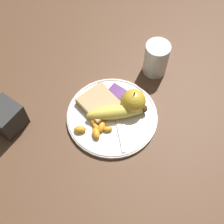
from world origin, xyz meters
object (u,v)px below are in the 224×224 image
at_px(juice_glass, 156,59).
at_px(apple, 134,101).
at_px(banana, 117,112).
at_px(fork, 116,115).
at_px(jam_packet, 117,93).
at_px(condiment_caddy, 7,117).
at_px(plate, 112,116).
at_px(bread_slice, 99,103).

xyz_separation_m(juice_glass, apple, (-0.03, 0.16, -0.00)).
bearing_deg(banana, fork, 50.43).
distance_m(apple, fork, 0.06).
relative_size(jam_packet, condiment_caddy, 0.55).
bearing_deg(fork, plate, 77.64).
distance_m(banana, fork, 0.02).
bearing_deg(condiment_caddy, banana, -140.34).
distance_m(fork, jam_packet, 0.07).
height_order(plate, jam_packet, jam_packet).
distance_m(juice_glass, jam_packet, 0.16).
bearing_deg(banana, condiment_caddy, 39.66).
bearing_deg(juice_glass, banana, 90.93).
bearing_deg(jam_packet, plate, 114.30).
relative_size(juice_glass, condiment_caddy, 1.30).
relative_size(plate, condiment_caddy, 3.08).
bearing_deg(banana, plate, 35.79).
bearing_deg(bread_slice, juice_glass, -105.54).
distance_m(juice_glass, apple, 0.16).
relative_size(bread_slice, condiment_caddy, 1.44).
xyz_separation_m(juice_glass, condiment_caddy, (0.23, 0.40, -0.01)).
relative_size(banana, bread_slice, 1.24).
bearing_deg(jam_packet, condiment_caddy, 52.49).
height_order(apple, jam_packet, apple).
xyz_separation_m(banana, fork, (0.00, 0.00, -0.02)).
bearing_deg(bread_slice, fork, -179.91).
relative_size(juice_glass, bread_slice, 0.90).
xyz_separation_m(banana, jam_packet, (0.04, -0.06, -0.01)).
height_order(plate, juice_glass, juice_glass).
distance_m(plate, banana, 0.03).
bearing_deg(plate, condiment_caddy, 39.86).
distance_m(apple, jam_packet, 0.07).
bearing_deg(juice_glass, fork, 90.51).
xyz_separation_m(bread_slice, jam_packet, (-0.02, -0.06, -0.00)).
bearing_deg(apple, jam_packet, -7.94).
xyz_separation_m(juice_glass, bread_slice, (0.06, 0.21, -0.03)).
bearing_deg(apple, condiment_caddy, 43.37).
bearing_deg(bread_slice, jam_packet, -109.16).
xyz_separation_m(apple, jam_packet, (0.06, -0.01, -0.02)).
xyz_separation_m(juice_glass, fork, (-0.00, 0.21, -0.04)).
bearing_deg(plate, jam_packet, -65.70).
distance_m(banana, condiment_caddy, 0.31).
distance_m(bread_slice, jam_packet, 0.06).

